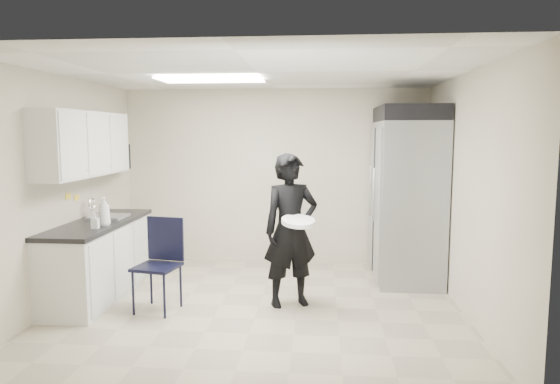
# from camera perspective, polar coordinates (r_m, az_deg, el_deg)

# --- Properties ---
(floor) EXTENTS (4.50, 4.50, 0.00)m
(floor) POSITION_cam_1_polar(r_m,az_deg,el_deg) (5.81, -2.43, -12.88)
(floor) COLOR tan
(floor) RESTS_ON ground
(ceiling) EXTENTS (4.50, 4.50, 0.00)m
(ceiling) POSITION_cam_1_polar(r_m,az_deg,el_deg) (5.51, -2.57, 13.51)
(ceiling) COLOR silver
(ceiling) RESTS_ON back_wall
(back_wall) EXTENTS (4.50, 0.00, 4.50)m
(back_wall) POSITION_cam_1_polar(r_m,az_deg,el_deg) (7.49, -0.57, 1.77)
(back_wall) COLOR beige
(back_wall) RESTS_ON floor
(left_wall) EXTENTS (0.00, 4.00, 4.00)m
(left_wall) POSITION_cam_1_polar(r_m,az_deg,el_deg) (6.21, -23.57, 0.16)
(left_wall) COLOR beige
(left_wall) RESTS_ON floor
(right_wall) EXTENTS (0.00, 4.00, 4.00)m
(right_wall) POSITION_cam_1_polar(r_m,az_deg,el_deg) (5.68, 20.63, -0.27)
(right_wall) COLOR beige
(right_wall) RESTS_ON floor
(ceiling_panel) EXTENTS (1.20, 0.60, 0.02)m
(ceiling_panel) POSITION_cam_1_polar(r_m,az_deg,el_deg) (6.00, -7.90, 12.61)
(ceiling_panel) COLOR white
(ceiling_panel) RESTS_ON ceiling
(lower_counter) EXTENTS (0.60, 1.90, 0.86)m
(lower_counter) POSITION_cam_1_polar(r_m,az_deg,el_deg) (6.40, -19.96, -7.41)
(lower_counter) COLOR silver
(lower_counter) RESTS_ON floor
(countertop) EXTENTS (0.64, 1.95, 0.05)m
(countertop) POSITION_cam_1_polar(r_m,az_deg,el_deg) (6.31, -20.13, -3.40)
(countertop) COLOR black
(countertop) RESTS_ON lower_counter
(sink) EXTENTS (0.42, 0.40, 0.14)m
(sink) POSITION_cam_1_polar(r_m,az_deg,el_deg) (6.53, -19.04, -3.16)
(sink) COLOR gray
(sink) RESTS_ON countertop
(faucet) EXTENTS (0.02, 0.02, 0.24)m
(faucet) POSITION_cam_1_polar(r_m,az_deg,el_deg) (6.59, -20.69, -1.81)
(faucet) COLOR silver
(faucet) RESTS_ON countertop
(upper_cabinets) EXTENTS (0.35, 1.80, 0.75)m
(upper_cabinets) POSITION_cam_1_polar(r_m,az_deg,el_deg) (6.27, -21.52, 5.13)
(upper_cabinets) COLOR silver
(upper_cabinets) RESTS_ON left_wall
(towel_dispenser) EXTENTS (0.22, 0.30, 0.35)m
(towel_dispenser) POSITION_cam_1_polar(r_m,az_deg,el_deg) (7.35, -17.95, 3.85)
(towel_dispenser) COLOR black
(towel_dispenser) RESTS_ON left_wall
(notice_sticker_left) EXTENTS (0.00, 0.12, 0.07)m
(notice_sticker_left) POSITION_cam_1_polar(r_m,az_deg,el_deg) (6.30, -23.06, -0.46)
(notice_sticker_left) COLOR yellow
(notice_sticker_left) RESTS_ON left_wall
(notice_sticker_right) EXTENTS (0.00, 0.12, 0.07)m
(notice_sticker_right) POSITION_cam_1_polar(r_m,az_deg,el_deg) (6.48, -22.22, -0.59)
(notice_sticker_right) COLOR yellow
(notice_sticker_right) RESTS_ON left_wall
(commercial_fridge) EXTENTS (0.80, 1.35, 2.10)m
(commercial_fridge) POSITION_cam_1_polar(r_m,az_deg,el_deg) (6.86, 14.26, -1.00)
(commercial_fridge) COLOR gray
(commercial_fridge) RESTS_ON floor
(fridge_compressor) EXTENTS (0.80, 1.35, 0.20)m
(fridge_compressor) POSITION_cam_1_polar(r_m,az_deg,el_deg) (6.80, 14.55, 8.64)
(fridge_compressor) COLOR black
(fridge_compressor) RESTS_ON commercial_fridge
(folding_chair) EXTENTS (0.52, 0.52, 0.99)m
(folding_chair) POSITION_cam_1_polar(r_m,az_deg,el_deg) (5.68, -13.90, -8.32)
(folding_chair) COLOR black
(folding_chair) RESTS_ON floor
(man_tuxedo) EXTENTS (0.75, 0.63, 1.73)m
(man_tuxedo) POSITION_cam_1_polar(r_m,az_deg,el_deg) (5.63, 1.23, -4.39)
(man_tuxedo) COLOR black
(man_tuxedo) RESTS_ON floor
(bucket_lid) EXTENTS (0.47, 0.47, 0.05)m
(bucket_lid) POSITION_cam_1_polar(r_m,az_deg,el_deg) (5.37, 2.10, -3.38)
(bucket_lid) COLOR silver
(bucket_lid) RESTS_ON man_tuxedo
(soap_bottle_a) EXTENTS (0.13, 0.13, 0.33)m
(soap_bottle_a) POSITION_cam_1_polar(r_m,az_deg,el_deg) (5.98, -19.44, -2.08)
(soap_bottle_a) COLOR silver
(soap_bottle_a) RESTS_ON countertop
(soap_bottle_b) EXTENTS (0.08, 0.09, 0.17)m
(soap_bottle_b) POSITION_cam_1_polar(r_m,az_deg,el_deg) (5.83, -20.38, -3.12)
(soap_bottle_b) COLOR #A1A0AB
(soap_bottle_b) RESTS_ON countertop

